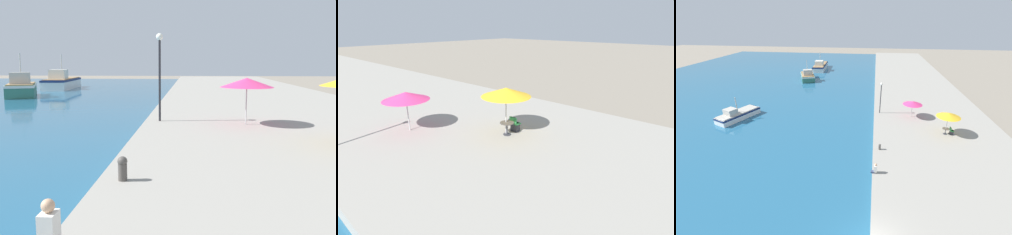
{
  "view_description": "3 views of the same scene",
  "coord_description": "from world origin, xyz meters",
  "views": [
    {
      "loc": [
        2.51,
        2.16,
        3.73
      ],
      "look_at": [
        1.5,
        17.6,
        1.41
      ],
      "focal_mm": 40.0,
      "sensor_mm": 36.0,
      "label": 1
    },
    {
      "loc": [
        -1.63,
        6.99,
        6.52
      ],
      "look_at": [
        8.6,
        16.26,
        1.61
      ],
      "focal_mm": 28.0,
      "sensor_mm": 36.0,
      "label": 2
    },
    {
      "loc": [
        -0.35,
        -9.16,
        13.6
      ],
      "look_at": [
        -4.0,
        18.0,
        1.21
      ],
      "focal_mm": 24.0,
      "sensor_mm": 36.0,
      "label": 3
    }
  ],
  "objects": [
    {
      "name": "cafe_umbrella_white",
      "position": [
        5.19,
        20.86,
        2.7
      ],
      "size": [
        2.65,
        2.65,
        2.33
      ],
      "color": "#B7B7B7",
      "rests_on": "quay_promenade"
    },
    {
      "name": "quay_promenade",
      "position": [
        8.0,
        37.0,
        0.3
      ],
      "size": [
        16.0,
        90.0,
        0.61
      ],
      "color": "gray",
      "rests_on": "ground_plane"
    },
    {
      "name": "cafe_table",
      "position": [
        8.56,
        16.15,
        1.14
      ],
      "size": [
        0.8,
        0.8,
        0.74
      ],
      "color": "#333338",
      "rests_on": "quay_promenade"
    },
    {
      "name": "cafe_umbrella_pink",
      "position": [
        8.6,
        16.26,
        3.07
      ],
      "size": [
        2.75,
        2.75,
        2.7
      ],
      "color": "#B7B7B7",
      "rests_on": "quay_promenade"
    },
    {
      "name": "cafe_chair_right",
      "position": [
        9.28,
        16.23,
        0.93
      ],
      "size": [
        0.47,
        0.45,
        0.91
      ],
      "rotation": [
        0.0,
        0.0,
        -1.45
      ],
      "color": "#2D2D33",
      "rests_on": "quay_promenade"
    },
    {
      "name": "cafe_chair_left",
      "position": [
        9.28,
        16.11,
        0.93
      ],
      "size": [
        0.45,
        0.42,
        0.91
      ],
      "rotation": [
        0.0,
        0.0,
        4.66
      ],
      "color": "#2D2D33",
      "rests_on": "quay_promenade"
    }
  ]
}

